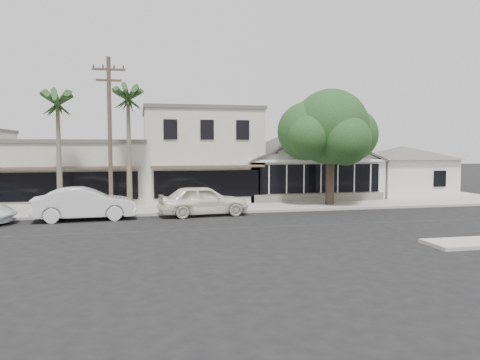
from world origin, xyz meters
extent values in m
plane|color=black|center=(0.00, 0.00, 0.00)|extent=(140.00, 140.00, 0.00)
cube|color=#9E9991|center=(-8.00, 6.75, 0.07)|extent=(90.00, 3.50, 0.15)
cube|color=silver|center=(5.00, 12.50, 1.50)|extent=(10.00, 8.00, 3.00)
cube|color=black|center=(5.00, 8.44, 1.75)|extent=(8.80, 0.10, 2.00)
cube|color=#60564C|center=(5.00, 8.45, 0.35)|extent=(9.60, 0.18, 0.70)
cube|color=silver|center=(13.20, 11.50, 1.50)|extent=(6.00, 6.00, 3.00)
cube|color=beige|center=(-3.00, 13.50, 3.25)|extent=(8.00, 10.00, 6.50)
cube|color=beige|center=(-12.00, 13.50, 2.10)|extent=(10.00, 10.00, 4.20)
cylinder|color=brown|center=(-9.00, 5.20, 4.50)|extent=(0.24, 0.24, 9.00)
cube|color=brown|center=(-9.00, 5.20, 8.30)|extent=(1.80, 0.12, 0.12)
cube|color=brown|center=(-9.00, 5.20, 7.70)|extent=(1.40, 0.12, 0.12)
imported|color=silver|center=(-3.80, 4.53, 0.88)|extent=(5.37, 2.62, 1.77)
imported|color=silver|center=(-10.34, 4.23, 0.89)|extent=(5.53, 2.30, 1.78)
cylinder|color=#3F3126|center=(4.96, 6.76, 1.54)|extent=(0.58, 0.58, 3.07)
sphere|color=#183515|center=(4.96, 6.76, 5.28)|extent=(4.99, 4.99, 4.99)
sphere|color=#183515|center=(6.69, 7.33, 4.80)|extent=(3.65, 3.65, 3.65)
sphere|color=#183515|center=(3.43, 7.14, 4.99)|extent=(3.84, 3.84, 3.84)
sphere|color=#183515|center=(5.35, 5.32, 4.41)|extent=(3.26, 3.26, 3.26)
sphere|color=#183515|center=(4.39, 8.29, 5.57)|extent=(3.46, 3.46, 3.46)
sphere|color=#183515|center=(6.12, 8.10, 5.95)|extent=(3.07, 3.07, 3.07)
sphere|color=#183515|center=(3.24, 5.99, 4.61)|extent=(2.88, 2.88, 2.88)
cone|color=#726651|center=(-8.00, 6.69, 3.36)|extent=(0.37, 0.37, 6.71)
cone|color=#726651|center=(-11.89, 6.05, 3.14)|extent=(0.37, 0.37, 6.28)
camera|label=1|loc=(-7.37, -22.25, 4.05)|focal=35.00mm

